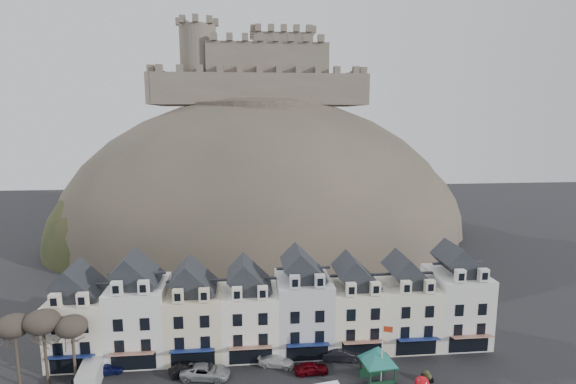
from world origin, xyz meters
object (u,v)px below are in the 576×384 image
object	(u,v)px
car_black	(187,369)
bus_shelter	(378,355)
car_maroon	(311,368)
white_van	(91,375)
car_silver	(206,371)
car_charcoal	(342,354)
car_navy	(107,369)
flagpole	(383,352)
car_white	(276,361)

from	to	relation	value
car_black	bus_shelter	bearing A→B (deg)	-124.91
bus_shelter	car_maroon	size ratio (longest dim) A/B	1.78
white_van	car_silver	bearing A→B (deg)	-5.85
car_black	car_charcoal	xyz separation A→B (m)	(18.46, 1.19, 0.14)
car_navy	car_silver	size ratio (longest dim) A/B	0.65
flagpole	car_white	world-z (taller)	flagpole
car_navy	car_silver	distance (m)	11.58
bus_shelter	car_maroon	xyz separation A→B (m)	(-7.02, 2.66, -2.79)
white_van	car_navy	world-z (taller)	white_van
flagpole	car_white	size ratio (longest dim) A/B	1.74
car_silver	car_charcoal	xyz separation A→B (m)	(16.24, 2.18, 0.01)
car_white	car_maroon	world-z (taller)	car_maroon
bus_shelter	car_white	distance (m)	12.19
bus_shelter	car_charcoal	bearing A→B (deg)	112.64
flagpole	car_charcoal	distance (m)	7.63
car_silver	car_white	xyz separation A→B (m)	(8.18, 1.61, -0.15)
car_navy	car_charcoal	size ratio (longest dim) A/B	0.76
car_silver	car_charcoal	world-z (taller)	car_charcoal
car_silver	car_white	distance (m)	8.34
car_black	car_charcoal	distance (m)	18.50
bus_shelter	car_navy	distance (m)	31.05
car_white	bus_shelter	bearing A→B (deg)	-96.47
car_navy	car_maroon	world-z (taller)	car_maroon
car_black	car_silver	xyz separation A→B (m)	(2.22, -0.99, 0.13)
bus_shelter	car_black	bearing A→B (deg)	162.98
white_van	car_white	size ratio (longest dim) A/B	1.18
car_silver	car_charcoal	size ratio (longest dim) A/B	1.15
white_van	car_navy	size ratio (longest dim) A/B	1.41
car_silver	bus_shelter	bearing A→B (deg)	-90.66
white_van	car_silver	xyz separation A→B (m)	(12.57, 0.02, -0.34)
car_black	car_charcoal	bearing A→B (deg)	-110.67
car_navy	car_black	xyz separation A→B (m)	(9.20, -0.93, 0.04)
car_black	car_silver	bearing A→B (deg)	-138.34
car_maroon	car_navy	bearing A→B (deg)	81.06
white_van	bus_shelter	bearing A→B (deg)	-11.28
car_white	car_silver	bearing A→B (deg)	117.42
car_silver	car_black	bearing A→B (deg)	74.23
car_white	car_charcoal	size ratio (longest dim) A/B	0.90
flagpole	car_silver	size ratio (longest dim) A/B	1.36
flagpole	car_black	world-z (taller)	flagpole
car_black	flagpole	bearing A→B (deg)	-127.01
flagpole	car_navy	distance (m)	31.53
white_van	car_charcoal	world-z (taller)	white_van
car_maroon	car_charcoal	world-z (taller)	car_charcoal
white_van	car_black	bearing A→B (deg)	-0.39
car_navy	car_black	size ratio (longest dim) A/B	0.91
bus_shelter	flagpole	bearing A→B (deg)	-80.63
white_van	car_white	distance (m)	20.82
white_van	car_white	bearing A→B (deg)	-1.45
bus_shelter	car_navy	world-z (taller)	bus_shelter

